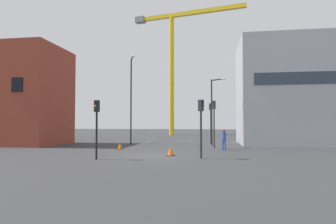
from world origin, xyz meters
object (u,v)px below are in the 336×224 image
Objects in this scene: traffic_light_island at (97,119)px; pedestrian_walking at (224,138)px; construction_crane at (175,51)px; streetlamp_tall at (131,94)px; traffic_light_corner at (211,117)px; traffic_light_median at (214,116)px; traffic_cone_by_barrier at (171,152)px; streetlamp_short at (213,106)px; traffic_light_verge at (201,119)px; traffic_cone_striped at (120,146)px.

traffic_light_island is 10.64m from pedestrian_walking.
streetlamp_tall is at bearing -93.93° from construction_crane.
traffic_light_corner reaches higher than traffic_light_median.
pedestrian_walking is 2.97× the size of traffic_cone_by_barrier.
streetlamp_short is 1.78× the size of traffic_light_verge.
traffic_light_median reaches higher than traffic_light_verge.
streetlamp_tall is 15.63× the size of traffic_cone_by_barrier.
traffic_light_corner is 5.18m from traffic_light_median.
streetlamp_short is at bearing 58.57° from traffic_light_island.
construction_crane is at bearing 87.77° from traffic_cone_striped.
construction_crane reaches higher than traffic_light_median.
traffic_light_verge is at bearing -80.17° from construction_crane.
streetlamp_tall is 7.01m from traffic_cone_striped.
construction_crane is 25.22m from traffic_light_corner.
traffic_light_island is at bearing -167.93° from traffic_light_verge.
traffic_light_corner is at bearing 98.46° from pedestrian_walking.
streetlamp_tall is 1.36× the size of streetlamp_short.
pedestrian_walking is at bearing -75.02° from construction_crane.
traffic_light_median reaches higher than traffic_cone_by_barrier.
traffic_light_island is at bearing -90.61° from construction_crane.
traffic_light_median is 7.34× the size of traffic_cone_by_barrier.
traffic_light_island is at bearing -83.83° from traffic_cone_striped.
traffic_light_corner is 7.56× the size of traffic_cone_by_barrier.
pedestrian_walking is at bearing -65.94° from traffic_light_median.
traffic_light_median is (8.27, -3.01, -2.34)m from streetlamp_tall.
traffic_cone_striped is (-7.52, -7.22, -2.58)m from traffic_light_corner.
traffic_light_island is 6.32m from traffic_light_verge.
streetlamp_short is 9.81m from traffic_cone_striped.
construction_crane reaches higher than traffic_light_island.
traffic_light_island is at bearing -84.10° from streetlamp_tall.
traffic_light_verge is 6.17m from pedestrian_walking.
streetlamp_tall is at bearing 95.55° from traffic_cone_striped.
traffic_light_corner is 1.03× the size of traffic_light_median.
streetlamp_short is 13.58m from traffic_light_island.
construction_crane is 42.02× the size of traffic_cone_striped.
pedestrian_walking is (1.02, -6.86, -1.86)m from traffic_light_corner.
construction_crane is at bearing 86.07° from streetlamp_tall.
streetlamp_short is 3.86× the size of pedestrian_walking.
traffic_cone_by_barrier is at bearing 32.32° from traffic_light_island.
traffic_cone_striped is (-0.73, 6.73, -2.16)m from traffic_light_island.
streetlamp_short is 11.46× the size of traffic_cone_by_barrier.
traffic_light_corner is at bearing 92.97° from traffic_light_median.
traffic_light_verge is 0.88× the size of traffic_light_median.
traffic_cone_by_barrier is at bearing 148.32° from traffic_light_verge.
streetlamp_short is 1.52× the size of traffic_light_corner.
traffic_light_verge is at bearing -94.81° from streetlamp_short.
traffic_cone_by_barrier is at bearing -103.28° from traffic_light_corner.
streetlamp_tall is at bearing 125.28° from traffic_light_verge.
traffic_light_corner reaches higher than traffic_light_island.
traffic_light_island is 15.52m from traffic_light_corner.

